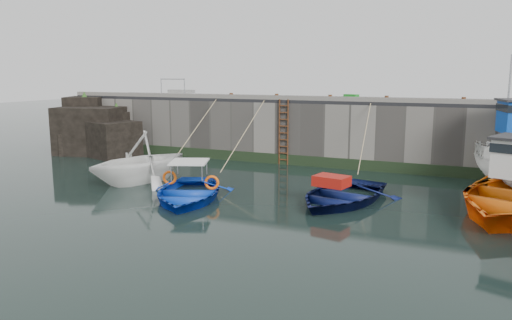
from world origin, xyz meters
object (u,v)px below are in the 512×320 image
at_px(ladder, 283,132).
at_px(bollard_b, 277,97).
at_px(boat_near_white, 140,182).
at_px(boat_near_navy, 341,201).
at_px(boat_near_blue, 188,199).
at_px(bollard_e, 464,100).
at_px(bollard_d, 387,99).
at_px(fish_crate, 351,97).
at_px(bollard_a, 231,96).
at_px(bollard_c, 330,98).

relative_size(ladder, bollard_b, 11.43).
bearing_deg(boat_near_white, boat_near_navy, 19.32).
xyz_separation_m(ladder, boat_near_navy, (4.42, -5.88, -1.59)).
height_order(boat_near_white, boat_near_blue, boat_near_white).
height_order(boat_near_white, bollard_b, bollard_b).
distance_m(bollard_b, bollard_e, 8.50).
bearing_deg(boat_near_white, bollard_e, 45.97).
bearing_deg(bollard_d, boat_near_white, -143.69).
xyz_separation_m(boat_near_blue, bollard_e, (8.72, 8.06, 3.30)).
distance_m(boat_near_white, fish_crate, 10.80).
height_order(ladder, bollard_d, bollard_d).
xyz_separation_m(boat_near_white, bollard_e, (11.99, 6.46, 3.30)).
bearing_deg(bollard_a, bollard_d, 0.00).
xyz_separation_m(bollard_b, bollard_d, (5.30, 0.00, 0.00)).
bearing_deg(fish_crate, bollard_b, -143.52).
relative_size(fish_crate, bollard_e, 2.36).
bearing_deg(boat_near_navy, bollard_c, 121.26).
distance_m(bollard_a, bollard_b, 2.50).
relative_size(fish_crate, bollard_c, 2.36).
distance_m(boat_near_navy, bollard_c, 7.38).
bearing_deg(bollard_e, fish_crate, 167.27).
bearing_deg(bollard_d, bollard_b, 180.00).
xyz_separation_m(ladder, bollard_e, (8.00, 0.34, 1.71)).
bearing_deg(bollard_b, bollard_d, 0.00).
bearing_deg(bollard_e, bollard_b, 180.00).
bearing_deg(bollard_a, ladder, -6.38).
distance_m(fish_crate, bollard_d, 2.19).
relative_size(ladder, bollard_e, 11.43).
distance_m(boat_near_blue, bollard_a, 9.01).
distance_m(fish_crate, bollard_b, 3.61).
bearing_deg(bollard_c, boat_near_navy, -70.32).
height_order(boat_near_navy, fish_crate, fish_crate).
distance_m(boat_near_navy, fish_crate, 8.20).
distance_m(bollard_a, bollard_e, 11.00).
bearing_deg(bollard_d, ladder, -176.00).
bearing_deg(boat_near_white, boat_near_blue, -8.38).
height_order(boat_near_white, bollard_d, bollard_d).
bearing_deg(bollard_a, bollard_c, 0.00).
bearing_deg(boat_near_navy, bollard_e, 71.67).
distance_m(bollard_b, bollard_d, 5.30).
xyz_separation_m(ladder, boat_near_white, (-3.99, -6.13, -1.59)).
relative_size(boat_near_blue, bollard_b, 16.76).
bearing_deg(fish_crate, bollard_a, -151.06).
bearing_deg(bollard_b, boat_near_white, -118.40).
bearing_deg(boat_near_white, bollard_b, 79.26).
bearing_deg(boat_near_navy, bollard_d, 98.11).
relative_size(bollard_d, bollard_e, 1.00).
xyz_separation_m(ladder, bollard_c, (2.20, 0.34, 1.71)).
height_order(boat_near_navy, bollard_a, bollard_a).
xyz_separation_m(bollard_c, bollard_e, (5.80, 0.00, 0.00)).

